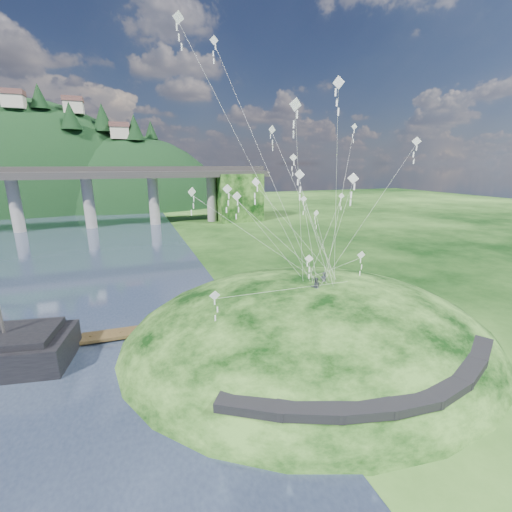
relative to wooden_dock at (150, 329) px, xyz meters
name	(u,v)px	position (x,y,z in m)	size (l,w,h in m)	color
ground	(236,359)	(6.36, -7.22, -0.38)	(320.00, 320.00, 0.00)	black
grass_hill	(309,347)	(14.36, -5.22, -1.88)	(36.00, 32.00, 13.00)	black
footpath	(394,388)	(13.82, -16.96, 1.71)	(22.29, 5.84, 0.83)	black
bridge	(40,190)	(-20.10, 62.85, 9.33)	(160.00, 11.00, 15.00)	#2D2B2B
far_ridge	(27,228)	(-37.22, 114.96, -7.82)	(153.00, 70.00, 94.50)	black
wooden_dock	(150,329)	(0.00, 0.00, 0.00)	(12.12, 2.37, 0.86)	#3A2B17
kite_flyers	(319,276)	(14.77, -5.70, 5.50)	(2.39, 1.86, 1.80)	#272C34
kite_swarm	(287,169)	(12.18, -4.01, 14.87)	(19.99, 15.97, 21.53)	white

